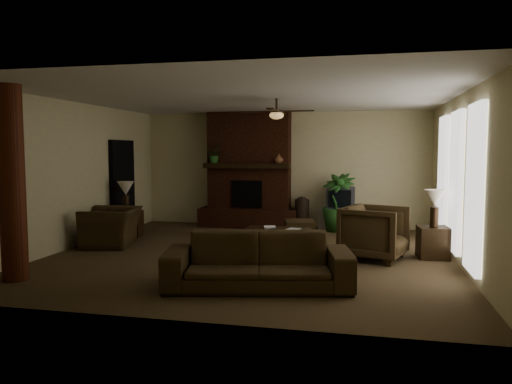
% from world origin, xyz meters
% --- Properties ---
extents(room_shell, '(7.00, 7.00, 7.00)m').
position_xyz_m(room_shell, '(0.00, 0.00, 1.40)').
color(room_shell, brown).
rests_on(room_shell, ground).
extents(fireplace, '(2.40, 0.70, 2.80)m').
position_xyz_m(fireplace, '(-0.80, 3.22, 1.16)').
color(fireplace, '#462112').
rests_on(fireplace, ground).
extents(windows, '(0.08, 3.65, 2.35)m').
position_xyz_m(windows, '(3.45, 0.20, 1.35)').
color(windows, white).
rests_on(windows, ground).
extents(log_column, '(0.36, 0.36, 2.80)m').
position_xyz_m(log_column, '(-2.95, -2.40, 1.40)').
color(log_column, '#612B18').
rests_on(log_column, ground).
extents(doorway, '(0.10, 1.00, 2.10)m').
position_xyz_m(doorway, '(-3.44, 1.80, 1.05)').
color(doorway, black).
rests_on(doorway, ground).
extents(ceiling_fan, '(1.35, 1.35, 0.37)m').
position_xyz_m(ceiling_fan, '(0.40, 0.30, 2.53)').
color(ceiling_fan, '#2E2014').
rests_on(ceiling_fan, ceiling).
extents(sofa, '(2.62, 1.22, 0.99)m').
position_xyz_m(sofa, '(0.56, -2.02, 0.49)').
color(sofa, '#3E301A').
rests_on(sofa, ground).
extents(armchair_left, '(0.98, 1.28, 0.99)m').
position_xyz_m(armchair_left, '(-2.87, 0.24, 0.50)').
color(armchair_left, '#3E301A').
rests_on(armchair_left, ground).
extents(armchair_right, '(1.19, 1.23, 1.02)m').
position_xyz_m(armchair_right, '(2.15, 0.12, 0.51)').
color(armchair_right, '#3E301A').
rests_on(armchair_right, ground).
extents(coffee_table, '(1.20, 0.70, 0.43)m').
position_xyz_m(coffee_table, '(0.41, 0.35, 0.37)').
color(coffee_table, black).
rests_on(coffee_table, ground).
extents(ottoman, '(0.72, 0.72, 0.40)m').
position_xyz_m(ottoman, '(0.65, 1.72, 0.20)').
color(ottoman, '#3E301A').
rests_on(ottoman, ground).
extents(tv_stand, '(0.93, 0.66, 0.50)m').
position_xyz_m(tv_stand, '(1.38, 3.15, 0.25)').
color(tv_stand, silver).
rests_on(tv_stand, ground).
extents(tv, '(0.69, 0.58, 0.52)m').
position_xyz_m(tv, '(1.42, 3.14, 0.76)').
color(tv, '#3A3B3D').
rests_on(tv, tv_stand).
extents(floor_vase, '(0.34, 0.34, 0.77)m').
position_xyz_m(floor_vase, '(0.52, 3.15, 0.43)').
color(floor_vase, '#2D2019').
rests_on(floor_vase, ground).
extents(floor_plant, '(1.15, 1.51, 0.75)m').
position_xyz_m(floor_plant, '(1.38, 2.94, 0.37)').
color(floor_plant, '#2C6127').
rests_on(floor_plant, ground).
extents(side_table_left, '(0.58, 0.58, 0.55)m').
position_xyz_m(side_table_left, '(-3.02, 1.29, 0.28)').
color(side_table_left, black).
rests_on(side_table_left, ground).
extents(lamp_left, '(0.46, 0.46, 0.65)m').
position_xyz_m(lamp_left, '(-3.08, 1.26, 1.00)').
color(lamp_left, '#2E2014').
rests_on(lamp_left, side_table_left).
extents(side_table_right, '(0.55, 0.55, 0.55)m').
position_xyz_m(side_table_right, '(3.15, 0.42, 0.28)').
color(side_table_right, black).
rests_on(side_table_right, ground).
extents(lamp_right, '(0.45, 0.45, 0.65)m').
position_xyz_m(lamp_right, '(3.15, 0.37, 1.00)').
color(lamp_right, '#2E2014').
rests_on(lamp_right, side_table_right).
extents(mantel_plant, '(0.42, 0.45, 0.33)m').
position_xyz_m(mantel_plant, '(-1.60, 2.97, 1.72)').
color(mantel_plant, '#2C6127').
rests_on(mantel_plant, fireplace).
extents(mantel_vase, '(0.23, 0.24, 0.22)m').
position_xyz_m(mantel_vase, '(-0.02, 2.99, 1.67)').
color(mantel_vase, brown).
rests_on(mantel_vase, fireplace).
extents(book_a, '(0.22, 0.07, 0.29)m').
position_xyz_m(book_a, '(0.15, 0.40, 0.57)').
color(book_a, '#999999').
rests_on(book_a, coffee_table).
extents(book_b, '(0.21, 0.08, 0.29)m').
position_xyz_m(book_b, '(0.61, 0.29, 0.58)').
color(book_b, '#999999').
rests_on(book_b, coffee_table).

